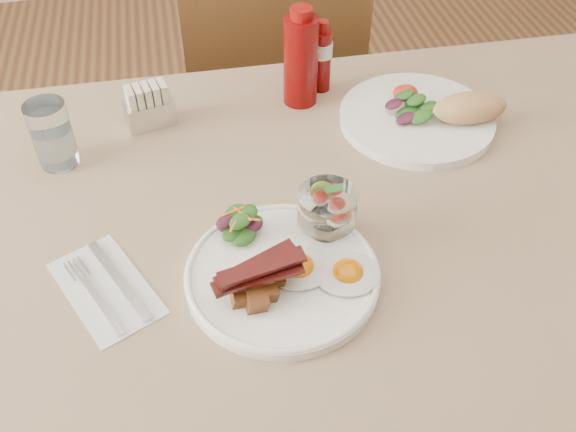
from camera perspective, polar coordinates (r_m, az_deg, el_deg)
name	(u,v)px	position (r m, az deg, el deg)	size (l,w,h in m)	color
table	(335,241)	(1.10, 4.21, -2.22)	(1.33, 0.88, 0.75)	#56381B
chair_far	(271,95)	(1.69, -1.54, 10.67)	(0.42, 0.42, 0.93)	#56381B
main_plate	(282,275)	(0.92, -0.52, -5.30)	(0.28, 0.28, 0.02)	white
fried_eggs	(323,270)	(0.91, 3.15, -4.82)	(0.18, 0.13, 0.03)	silver
bacon_potato_pile	(257,281)	(0.87, -2.75, -5.79)	(0.13, 0.08, 0.06)	brown
side_salad	(241,224)	(0.96, -4.22, -0.75)	(0.08, 0.07, 0.04)	#1C4A13
fruit_cup	(327,207)	(0.94, 3.50, 0.77)	(0.09, 0.09, 0.09)	white
second_plate	(429,114)	(1.22, 12.43, 8.81)	(0.30, 0.29, 0.07)	white
ketchup_bottle	(301,59)	(1.22, 1.14, 13.74)	(0.07, 0.07, 0.19)	#600505
hot_sauce_bottle	(322,57)	(1.27, 3.01, 13.92)	(0.04, 0.04, 0.14)	#600505
sugar_caddy	(149,108)	(1.21, -12.26, 9.39)	(0.10, 0.07, 0.08)	silver
water_glass	(53,138)	(1.16, -20.15, 6.54)	(0.07, 0.07, 0.12)	white
napkin_cutlery	(107,288)	(0.95, -15.78, -6.15)	(0.17, 0.21, 0.01)	silver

